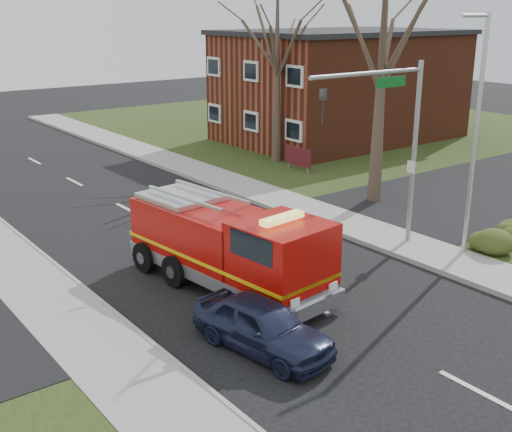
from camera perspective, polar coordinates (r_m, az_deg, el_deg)
ground at (r=19.73m, az=4.40°, el=-7.62°), size 120.00×120.00×0.00m
sidewalk_right at (r=23.98m, az=15.59°, el=-3.34°), size 2.40×80.00×0.15m
sidewalk_left at (r=16.68m, az=-12.18°, el=-12.79°), size 2.40×80.00×0.15m
brick_building at (r=44.23m, az=7.57°, el=11.44°), size 15.40×10.40×7.25m
health_center_sign at (r=34.98m, az=3.76°, el=5.27°), size 0.12×2.00×1.40m
hedge_corner at (r=25.51m, az=21.31°, el=-1.43°), size 2.80×2.00×0.90m
bare_tree_near at (r=28.83m, az=11.26°, el=15.42°), size 6.00×6.00×12.00m
bare_tree_far at (r=36.44m, az=1.90°, el=14.71°), size 5.25×5.25×10.50m
traffic_signal_mast at (r=22.93m, az=12.05°, el=8.02°), size 5.29×0.18×6.80m
streetlight_pole at (r=23.28m, az=18.91°, el=7.20°), size 1.48×0.16×8.40m
fire_engine at (r=20.20m, az=-2.38°, el=-2.86°), size 3.44×7.53×2.94m
parked_car_maroon at (r=16.80m, az=0.58°, el=-9.72°), size 2.27×4.27×1.38m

